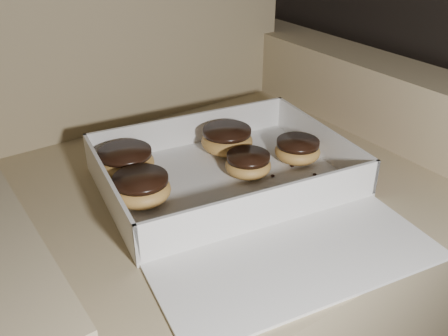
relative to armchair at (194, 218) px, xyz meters
name	(u,v)px	position (x,y,z in m)	size (l,w,h in m)	color
armchair	(194,218)	(0.00, 0.00, 0.00)	(0.93, 0.78, 0.97)	#9A8A62
bakery_box	(237,186)	(0.00, -0.14, 0.14)	(0.47, 0.53, 0.07)	white
donut_a	(227,140)	(0.07, -0.02, 0.16)	(0.10, 0.10, 0.05)	#DF9F4E
donut_b	(141,188)	(-0.14, -0.08, 0.16)	(0.09, 0.09, 0.05)	#DF9F4E
donut_c	(248,164)	(0.05, -0.11, 0.16)	(0.08, 0.08, 0.04)	#DF9F4E
donut_d	(126,162)	(-0.13, 0.01, 0.16)	(0.10, 0.10, 0.05)	#DF9F4E
donut_e	(297,150)	(0.15, -0.12, 0.16)	(0.08, 0.08, 0.04)	#DF9F4E
crumb_a	(253,195)	(0.01, -0.17, 0.14)	(0.01, 0.01, 0.00)	black
crumb_b	(342,180)	(0.17, -0.22, 0.14)	(0.01, 0.01, 0.00)	black
crumb_c	(273,176)	(0.08, -0.14, 0.14)	(0.01, 0.01, 0.00)	black
crumb_d	(292,166)	(0.13, -0.13, 0.14)	(0.01, 0.01, 0.00)	black
crumb_e	(315,174)	(0.14, -0.18, 0.14)	(0.01, 0.01, 0.00)	black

